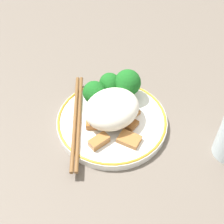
# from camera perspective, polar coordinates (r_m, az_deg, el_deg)

# --- Properties ---
(ground_plane) EXTENTS (3.00, 3.00, 0.00)m
(ground_plane) POSITION_cam_1_polar(r_m,az_deg,el_deg) (0.60, -0.00, -2.25)
(ground_plane) COLOR #665B51
(plate) EXTENTS (0.21, 0.21, 0.02)m
(plate) POSITION_cam_1_polar(r_m,az_deg,el_deg) (0.60, -0.00, -1.66)
(plate) COLOR white
(plate) RESTS_ON ground_plane
(rice_mound) EXTENTS (0.11, 0.09, 0.06)m
(rice_mound) POSITION_cam_1_polar(r_m,az_deg,el_deg) (0.57, -0.16, 0.19)
(rice_mound) COLOR white
(rice_mound) RESTS_ON plate
(broccoli_back_left) EXTENTS (0.05, 0.05, 0.06)m
(broccoli_back_left) POSITION_cam_1_polar(r_m,az_deg,el_deg) (0.61, 2.87, 5.31)
(broccoli_back_left) COLOR #7FB756
(broccoli_back_left) RESTS_ON plate
(broccoli_back_center) EXTENTS (0.04, 0.04, 0.05)m
(broccoli_back_center) POSITION_cam_1_polar(r_m,az_deg,el_deg) (0.62, -0.44, 5.21)
(broccoli_back_center) COLOR #7FB756
(broccoli_back_center) RESTS_ON plate
(broccoli_back_right) EXTENTS (0.04, 0.04, 0.05)m
(broccoli_back_right) POSITION_cam_1_polar(r_m,az_deg,el_deg) (0.61, -2.97, 3.73)
(broccoli_back_right) COLOR #7FB756
(broccoli_back_right) RESTS_ON plate
(meat_near_front) EXTENTS (0.04, 0.05, 0.01)m
(meat_near_front) POSITION_cam_1_polar(r_m,az_deg,el_deg) (0.56, 3.18, -5.00)
(meat_near_front) COLOR #9E6633
(meat_near_front) RESTS_ON plate
(meat_near_left) EXTENTS (0.04, 0.04, 0.01)m
(meat_near_left) POSITION_cam_1_polar(r_m,az_deg,el_deg) (0.58, -3.58, -1.54)
(meat_near_left) COLOR #995B28
(meat_near_left) RESTS_ON plate
(meat_near_right) EXTENTS (0.03, 0.03, 0.01)m
(meat_near_right) POSITION_cam_1_polar(r_m,az_deg,el_deg) (0.58, 3.40, -2.21)
(meat_near_right) COLOR brown
(meat_near_right) RESTS_ON plate
(meat_near_back) EXTENTS (0.04, 0.02, 0.01)m
(meat_near_back) POSITION_cam_1_polar(r_m,az_deg,el_deg) (0.55, -2.39, -5.35)
(meat_near_back) COLOR #9E6633
(meat_near_back) RESTS_ON plate
(meat_on_rice_edge) EXTENTS (0.03, 0.03, 0.01)m
(meat_on_rice_edge) POSITION_cam_1_polar(r_m,az_deg,el_deg) (0.60, 3.28, -0.11)
(meat_on_rice_edge) COLOR #995B28
(meat_on_rice_edge) RESTS_ON plate
(chopsticks) EXTENTS (0.15, 0.20, 0.01)m
(chopsticks) POSITION_cam_1_polar(r_m,az_deg,el_deg) (0.59, -6.41, -1.35)
(chopsticks) COLOR brown
(chopsticks) RESTS_ON plate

